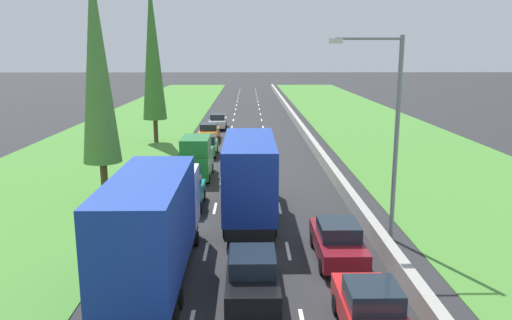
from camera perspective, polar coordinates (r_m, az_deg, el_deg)
name	(u,v)px	position (r m, az deg, el deg)	size (l,w,h in m)	color
ground_plane	(247,123)	(59.76, -0.97, 4.15)	(300.00, 300.00, 0.00)	#28282B
grass_verge_left	(140,124)	(61.09, -12.95, 4.04)	(14.00, 140.00, 0.04)	#478433
grass_verge_right	(368,123)	(61.44, 12.57, 4.10)	(14.00, 140.00, 0.04)	#478433
median_barrier	(296,120)	(59.97, 4.50, 4.55)	(0.44, 120.00, 0.85)	#9E9B93
lane_markings	(247,123)	(59.76, -0.97, 4.16)	(3.64, 116.00, 0.01)	white
blue_box_truck_left_lane	(154,225)	(18.72, -11.48, -7.24)	(2.46, 9.40, 4.18)	black
teal_hatchback_left_lane	(187,193)	(27.65, -7.80, -3.66)	(1.74, 3.90, 1.72)	teal
green_van_left_lane	(197,158)	(33.83, -6.73, 0.27)	(1.96, 4.90, 2.82)	#237A33
green_hatchback_left_lane	(206,146)	(41.17, -5.65, 1.63)	(1.74, 3.90, 1.72)	#237A33
black_sedan_centre_lane	(252,274)	(17.83, -0.41, -12.75)	(1.82, 4.50, 1.64)	black
orange_sedan_left_lane	(209,132)	(48.40, -5.33, 3.18)	(1.82, 4.50, 1.64)	orange
red_hatchback_right_lane	(370,309)	(15.97, 12.76, -16.11)	(1.74, 3.90, 1.72)	red
maroon_sedan_right_lane	(338,241)	(20.97, 9.20, -8.98)	(1.82, 4.50, 1.64)	maroon
silver_sedan_left_lane	(218,121)	(55.77, -4.33, 4.39)	(1.82, 4.50, 1.64)	silver
blue_box_truck_centre_lane	(249,175)	(25.66, -0.75, -1.68)	(2.46, 9.40, 4.18)	black
poplar_tree_second	(97,64)	(29.26, -17.54, 10.34)	(2.13, 2.13, 13.24)	#4C3823
poplar_tree_third	(152,50)	(47.38, -11.62, 12.08)	(2.17, 2.17, 14.81)	#4C3823
street_light_mast	(389,125)	(22.56, 14.82, 3.89)	(3.20, 0.28, 9.00)	gray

